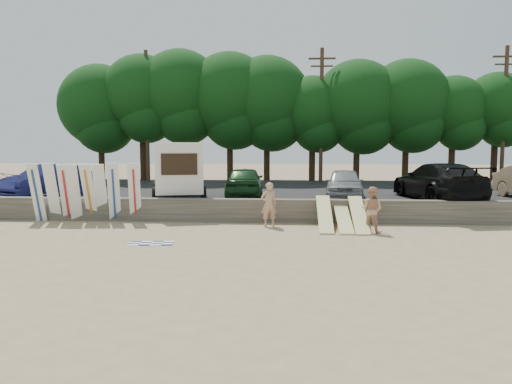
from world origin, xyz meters
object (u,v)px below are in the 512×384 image
beachgoer_b (372,210)px  car_2 (344,184)px  box_trailer (178,167)px  car_1 (245,182)px  beachgoer_a (269,204)px  car_0 (49,180)px  car_3 (438,181)px  cooler (326,222)px

beachgoer_b → car_2: bearing=-54.0°
box_trailer → car_1: (3.18, 0.87, -0.76)m
beachgoer_a → car_0: bearing=-36.8°
car_0 → car_3: 19.24m
car_1 → car_0: bearing=-0.5°
box_trailer → car_3: size_ratio=0.77×
box_trailer → cooler: 8.03m
beachgoer_a → car_2: bearing=-146.1°
beachgoer_a → car_1: bearing=-89.0°
car_1 → cooler: size_ratio=11.75×
car_2 → beachgoer_a: size_ratio=2.37×
car_2 → cooler: 4.15m
car_3 → cooler: car_3 is taller
box_trailer → car_1: size_ratio=1.04×
car_3 → beachgoer_a: car_3 is taller
box_trailer → beachgoer_a: (4.60, -3.80, -1.32)m
box_trailer → car_0: 6.84m
car_1 → cooler: car_1 is taller
car_2 → car_0: bearing=-175.0°
box_trailer → cooler: bearing=-40.7°
car_0 → car_2: 14.87m
box_trailer → beachgoer_a: 6.11m
car_0 → beachgoer_a: bearing=4.2°
box_trailer → car_3: box_trailer is taller
car_0 → cooler: car_0 is taller
box_trailer → car_0: size_ratio=0.95×
beachgoer_a → beachgoer_b: beachgoer_a is taller
box_trailer → beachgoer_b: box_trailer is taller
car_3 → cooler: 6.68m
car_2 → beachgoer_a: 5.44m
box_trailer → car_2: (8.09, 0.34, -0.79)m
car_3 → beachgoer_b: bearing=41.7°
car_3 → cooler: (-5.50, -3.53, -1.42)m
beachgoer_a → car_3: bearing=-169.6°
beachgoer_a → box_trailer: bearing=-55.6°
box_trailer → cooler: size_ratio=12.27×
car_2 → car_3: car_3 is taller
beachgoer_a → beachgoer_b: (3.97, -1.06, -0.03)m
car_0 → box_trailer: bearing=20.6°
box_trailer → car_0: (-6.78, 0.52, -0.72)m
box_trailer → beachgoer_b: 9.94m
car_3 → beachgoer_b: size_ratio=3.46×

